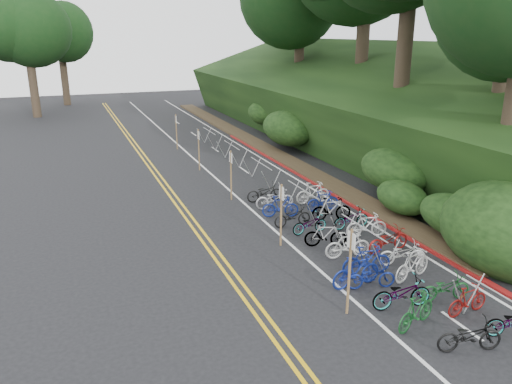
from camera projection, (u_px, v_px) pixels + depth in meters
ground at (331, 312)px, 14.85m from camera, size 120.00×120.00×0.00m
road_markings at (238, 205)px, 24.02m from camera, size 7.47×80.00×0.01m
red_curb at (313, 183)px, 27.45m from camera, size 0.25×28.00×0.10m
embankment at (359, 111)px, 35.44m from camera, size 14.30×48.14×9.11m
bike_rack_front at (510, 312)px, 13.10m from camera, size 1.19×3.22×1.26m
bike_racks_rest at (261, 169)px, 27.16m from camera, size 1.14×23.00×1.17m
signpost_near at (350, 267)px, 14.32m from camera, size 0.08×0.40×2.69m
signposts_rest at (213, 158)px, 27.03m from camera, size 0.08×18.40×2.50m
bike_front at (356, 271)px, 16.19m from camera, size 0.66×1.89×1.11m
bike_valet at (354, 239)px, 18.86m from camera, size 3.27×14.97×1.07m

